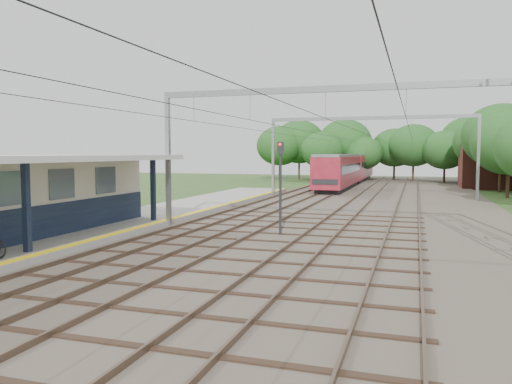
% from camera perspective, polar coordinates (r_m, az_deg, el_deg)
% --- Properties ---
extents(ground, '(160.00, 160.00, 0.00)m').
position_cam_1_polar(ground, '(11.70, -22.94, -15.22)').
color(ground, '#2D4C1E').
rests_on(ground, ground).
extents(ballast_bed, '(18.00, 90.00, 0.10)m').
position_cam_1_polar(ballast_bed, '(38.63, 12.84, -1.34)').
color(ballast_bed, '#473D33').
rests_on(ballast_bed, ground).
extents(platform, '(5.00, 52.00, 0.35)m').
position_cam_1_polar(platform, '(27.01, -15.63, -3.58)').
color(platform, gray).
rests_on(platform, ground).
extents(yellow_stripe, '(0.45, 52.00, 0.01)m').
position_cam_1_polar(yellow_stripe, '(25.82, -11.45, -3.47)').
color(yellow_stripe, yellow).
rests_on(yellow_stripe, platform).
extents(rail_tracks, '(11.80, 88.00, 0.15)m').
position_cam_1_polar(rail_tracks, '(38.91, 9.17, -1.06)').
color(rail_tracks, brown).
rests_on(rail_tracks, ballast_bed).
extents(catenary_system, '(17.22, 88.00, 7.00)m').
position_cam_1_polar(catenary_system, '(33.84, 11.26, 7.14)').
color(catenary_system, gray).
rests_on(catenary_system, ground).
extents(tree_band, '(31.72, 30.88, 8.82)m').
position_cam_1_polar(tree_band, '(65.52, 14.85, 5.21)').
color(tree_band, '#382619').
rests_on(tree_band, ground).
extents(house_far, '(8.00, 6.12, 8.66)m').
position_cam_1_polar(house_far, '(60.93, 26.08, 3.39)').
color(house_far, brown).
rests_on(house_far, ground).
extents(train, '(2.79, 34.71, 3.67)m').
position_cam_1_polar(train, '(62.38, 10.64, 2.70)').
color(train, black).
rests_on(train, ballast_bed).
extents(signal_post, '(0.35, 0.31, 4.40)m').
position_cam_1_polar(signal_post, '(22.97, 2.81, 1.73)').
color(signal_post, black).
rests_on(signal_post, ground).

